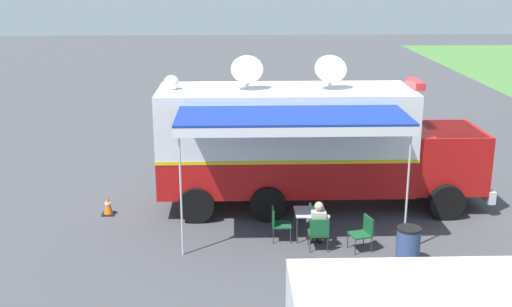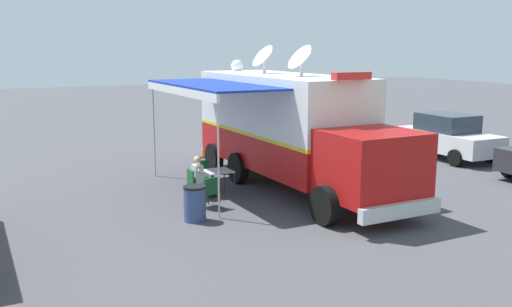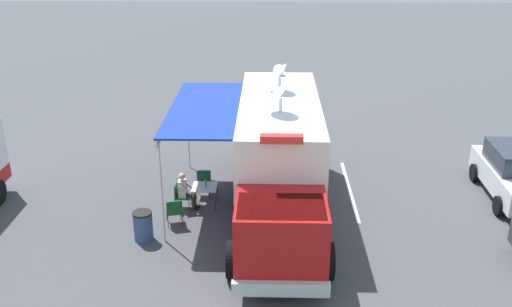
{
  "view_description": "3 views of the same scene",
  "coord_description": "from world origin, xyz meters",
  "px_view_note": "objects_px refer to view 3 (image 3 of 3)",
  "views": [
    {
      "loc": [
        17.77,
        -1.39,
        6.78
      ],
      "look_at": [
        0.1,
        -0.83,
        1.62
      ],
      "focal_mm": 44.81,
      "sensor_mm": 36.0,
      "label": 1
    },
    {
      "loc": [
        8.95,
        15.65,
        4.35
      ],
      "look_at": [
        0.99,
        0.23,
        1.08
      ],
      "focal_mm": 39.65,
      "sensor_mm": 36.0,
      "label": 2
    },
    {
      "loc": [
        0.29,
        17.43,
        8.8
      ],
      "look_at": [
        0.77,
        -0.93,
        1.32
      ],
      "focal_mm": 40.6,
      "sensor_mm": 36.0,
      "label": 3
    }
  ],
  "objects_px": {
    "folding_chair_at_table": "(180,194)",
    "command_truck": "(278,156)",
    "folding_table": "(205,188)",
    "folding_chair_beside_table": "(204,181)",
    "trash_bin": "(143,226)",
    "water_bottle": "(205,184)",
    "seated_responder": "(185,190)",
    "folding_chair_spare_by_truck": "(174,210)",
    "traffic_cone": "(263,139)"
  },
  "relations": [
    {
      "from": "folding_chair_at_table",
      "to": "command_truck",
      "type": "bearing_deg",
      "value": 177.74
    },
    {
      "from": "folding_table",
      "to": "folding_chair_beside_table",
      "type": "relative_size",
      "value": 0.92
    },
    {
      "from": "folding_table",
      "to": "trash_bin",
      "type": "height_order",
      "value": "trash_bin"
    },
    {
      "from": "water_bottle",
      "to": "folding_chair_at_table",
      "type": "bearing_deg",
      "value": 8.78
    },
    {
      "from": "command_truck",
      "to": "folding_chair_beside_table",
      "type": "height_order",
      "value": "command_truck"
    },
    {
      "from": "water_bottle",
      "to": "seated_responder",
      "type": "xyz_separation_m",
      "value": [
        0.64,
        0.13,
        -0.18
      ]
    },
    {
      "from": "trash_bin",
      "to": "folding_table",
      "type": "bearing_deg",
      "value": -126.19
    },
    {
      "from": "folding_chair_at_table",
      "to": "trash_bin",
      "type": "bearing_deg",
      "value": 69.05
    },
    {
      "from": "folding_chair_at_table",
      "to": "folding_chair_spare_by_truck",
      "type": "relative_size",
      "value": 1.0
    },
    {
      "from": "command_truck",
      "to": "folding_chair_at_table",
      "type": "height_order",
      "value": "command_truck"
    },
    {
      "from": "folding_chair_spare_by_truck",
      "to": "water_bottle",
      "type": "bearing_deg",
      "value": -123.79
    },
    {
      "from": "folding_chair_spare_by_truck",
      "to": "seated_responder",
      "type": "bearing_deg",
      "value": -99.74
    },
    {
      "from": "water_bottle",
      "to": "folding_table",
      "type": "bearing_deg",
      "value": 5.89
    },
    {
      "from": "folding_chair_at_table",
      "to": "trash_bin",
      "type": "xyz_separation_m",
      "value": [
        0.78,
        2.03,
        -0.06
      ]
    },
    {
      "from": "seated_responder",
      "to": "command_truck",
      "type": "bearing_deg",
      "value": 177.6
    },
    {
      "from": "command_truck",
      "to": "folding_table",
      "type": "xyz_separation_m",
      "value": [
        2.38,
        -0.25,
        -1.27
      ]
    },
    {
      "from": "seated_responder",
      "to": "traffic_cone",
      "type": "xyz_separation_m",
      "value": [
        -2.41,
        -5.69,
        -0.37
      ]
    },
    {
      "from": "trash_bin",
      "to": "traffic_cone",
      "type": "distance_m",
      "value": 8.43
    },
    {
      "from": "seated_responder",
      "to": "trash_bin",
      "type": "height_order",
      "value": "seated_responder"
    },
    {
      "from": "folding_chair_spare_by_truck",
      "to": "traffic_cone",
      "type": "relative_size",
      "value": 1.5
    },
    {
      "from": "folding_chair_at_table",
      "to": "folding_chair_spare_by_truck",
      "type": "bearing_deg",
      "value": 89.82
    },
    {
      "from": "trash_bin",
      "to": "command_truck",
      "type": "bearing_deg",
      "value": -154.27
    },
    {
      "from": "folding_table",
      "to": "folding_chair_spare_by_truck",
      "type": "distance_m",
      "value": 1.49
    },
    {
      "from": "folding_chair_at_table",
      "to": "seated_responder",
      "type": "bearing_deg",
      "value": 179.96
    },
    {
      "from": "folding_chair_at_table",
      "to": "trash_bin",
      "type": "relative_size",
      "value": 0.96
    },
    {
      "from": "traffic_cone",
      "to": "trash_bin",
      "type": "bearing_deg",
      "value": 66.36
    },
    {
      "from": "command_truck",
      "to": "traffic_cone",
      "type": "xyz_separation_m",
      "value": [
        0.57,
        -5.82,
        -1.67
      ]
    },
    {
      "from": "folding_table",
      "to": "traffic_cone",
      "type": "distance_m",
      "value": 5.87
    },
    {
      "from": "trash_bin",
      "to": "folding_chair_beside_table",
      "type": "bearing_deg",
      "value": -115.66
    },
    {
      "from": "folding_chair_beside_table",
      "to": "command_truck",
      "type": "bearing_deg",
      "value": 156.34
    },
    {
      "from": "water_bottle",
      "to": "trash_bin",
      "type": "bearing_deg",
      "value": 53.29
    },
    {
      "from": "folding_table",
      "to": "seated_responder",
      "type": "relative_size",
      "value": 0.64
    },
    {
      "from": "seated_responder",
      "to": "traffic_cone",
      "type": "relative_size",
      "value": 2.16
    },
    {
      "from": "folding_table",
      "to": "trash_bin",
      "type": "relative_size",
      "value": 0.88
    },
    {
      "from": "command_truck",
      "to": "trash_bin",
      "type": "height_order",
      "value": "command_truck"
    },
    {
      "from": "command_truck",
      "to": "seated_responder",
      "type": "height_order",
      "value": "command_truck"
    },
    {
      "from": "folding_chair_at_table",
      "to": "trash_bin",
      "type": "height_order",
      "value": "trash_bin"
    },
    {
      "from": "water_bottle",
      "to": "traffic_cone",
      "type": "height_order",
      "value": "water_bottle"
    },
    {
      "from": "folding_chair_beside_table",
      "to": "trash_bin",
      "type": "relative_size",
      "value": 0.96
    },
    {
      "from": "folding_chair_beside_table",
      "to": "trash_bin",
      "type": "distance_m",
      "value": 3.34
    },
    {
      "from": "command_truck",
      "to": "traffic_cone",
      "type": "relative_size",
      "value": 16.36
    },
    {
      "from": "water_bottle",
      "to": "trash_bin",
      "type": "relative_size",
      "value": 0.25
    },
    {
      "from": "trash_bin",
      "to": "traffic_cone",
      "type": "xyz_separation_m",
      "value": [
        -3.38,
        -7.72,
        -0.18
      ]
    },
    {
      "from": "seated_responder",
      "to": "trash_bin",
      "type": "relative_size",
      "value": 1.37
    },
    {
      "from": "command_truck",
      "to": "folding_table",
      "type": "distance_m",
      "value": 2.71
    },
    {
      "from": "folding_chair_at_table",
      "to": "folding_chair_spare_by_truck",
      "type": "height_order",
      "value": "same"
    },
    {
      "from": "folding_chair_at_table",
      "to": "traffic_cone",
      "type": "bearing_deg",
      "value": -114.57
    },
    {
      "from": "folding_chair_beside_table",
      "to": "seated_responder",
      "type": "height_order",
      "value": "seated_responder"
    },
    {
      "from": "trash_bin",
      "to": "folding_chair_spare_by_truck",
      "type": "bearing_deg",
      "value": -130.39
    },
    {
      "from": "folding_chair_beside_table",
      "to": "seated_responder",
      "type": "relative_size",
      "value": 0.7
    }
  ]
}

